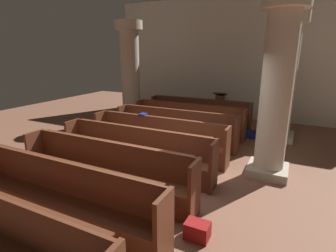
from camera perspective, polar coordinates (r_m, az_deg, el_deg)
The scene contains 16 objects.
ground_plane at distance 5.28m, azimuth -0.15°, elevation -12.30°, with size 19.20×19.20×0.00m, color brown.
back_wall at distance 10.46m, azimuth 15.20°, elevation 13.95°, with size 10.00×0.16×4.50m, color silver.
pew_row_0 at distance 9.06m, azimuth 6.79°, elevation 3.01°, with size 3.50×0.47×0.95m.
pew_row_1 at distance 8.15m, azimuth 4.43°, elevation 1.63°, with size 3.50×0.46×0.95m.
pew_row_2 at distance 7.26m, azimuth 1.48°, elevation -0.10°, with size 3.50×0.46×0.95m.
pew_row_3 at distance 6.40m, azimuth -2.28°, elevation -2.30°, with size 3.50×0.47×0.95m.
pew_row_4 at distance 5.59m, azimuth -7.18°, elevation -5.15°, with size 3.50×0.46×0.95m.
pew_row_5 at distance 4.85m, azimuth -13.72°, elevation -8.85°, with size 3.50×0.46×0.95m.
pew_row_6 at distance 4.22m, azimuth -22.61°, elevation -13.57°, with size 3.50×0.47×0.95m.
pillar_aisle_side at distance 8.14m, azimuth 24.05°, elevation 9.91°, with size 0.95×0.95×3.54m.
pillar_far_side at distance 9.67m, azimuth -8.23°, elevation 11.80°, with size 0.95×0.95×3.54m.
pillar_aisle_rear at distance 5.52m, azimuth 22.67°, elevation 7.90°, with size 0.86×0.86×3.54m.
lectern at distance 10.03m, azimuth 11.21°, elevation 3.78°, with size 0.48×0.45×1.08m.
hymn_book at distance 6.67m, azimuth -5.49°, elevation 2.59°, with size 0.16×0.20×0.04m, color navy.
kneeler_box_red at distance 3.90m, azimuth 6.42°, elevation -21.70°, with size 0.34×0.24×0.24m, color maroon.
kneeler_box_navy at distance 8.26m, azimuth 18.12°, elevation -1.81°, with size 0.42×0.29×0.20m, color navy.
Camera 1 is at (2.06, -4.18, 2.48)m, focal length 27.89 mm.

